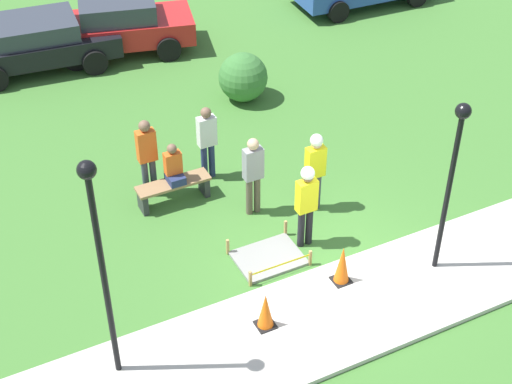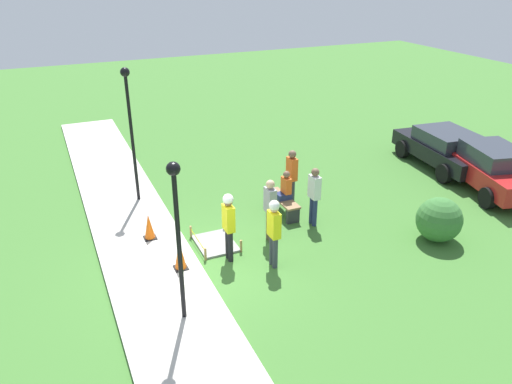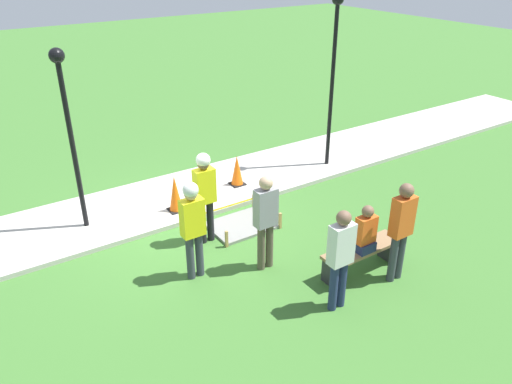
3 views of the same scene
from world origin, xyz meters
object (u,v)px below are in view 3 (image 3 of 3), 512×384
object	(u,v)px
bystander_in_white_shirt	(266,217)
lamppost_near	(67,114)
park_bench	(362,255)
person_seated_on_bench	(364,233)
lamppost_far	(334,59)
traffic_cone_near_patch	(237,170)
bystander_in_orange_shirt	(401,226)
traffic_cone_far_patch	(175,194)
bystander_in_gray_shirt	(340,255)
worker_supervisor	(193,222)
worker_assistant	(205,190)

from	to	relation	value
bystander_in_white_shirt	lamppost_near	size ratio (longest dim) A/B	0.51
park_bench	person_seated_on_bench	world-z (taller)	person_seated_on_bench
park_bench	person_seated_on_bench	distance (m)	0.52
park_bench	lamppost_far	xyz separation A→B (m)	(-2.57, -3.92, 2.48)
lamppost_far	traffic_cone_near_patch	bearing A→B (deg)	-4.98
bystander_in_orange_shirt	lamppost_near	world-z (taller)	lamppost_near
traffic_cone_far_patch	lamppost_far	bearing A→B (deg)	-178.18
bystander_in_gray_shirt	worker_supervisor	bearing A→B (deg)	-52.99
traffic_cone_near_patch	person_seated_on_bench	bearing A→B (deg)	90.11
traffic_cone_far_patch	lamppost_near	xyz separation A→B (m)	(1.84, -0.45, 1.98)
person_seated_on_bench	worker_supervisor	world-z (taller)	worker_supervisor
traffic_cone_near_patch	worker_supervisor	world-z (taller)	worker_supervisor
traffic_cone_far_patch	bystander_in_orange_shirt	xyz separation A→B (m)	(-2.21, 4.26, 0.57)
worker_supervisor	lamppost_far	distance (m)	5.91
bystander_in_white_shirt	bystander_in_orange_shirt	bearing A→B (deg)	137.84
person_seated_on_bench	worker_assistant	xyz separation A→B (m)	(1.76, -2.50, 0.28)
person_seated_on_bench	bystander_in_gray_shirt	xyz separation A→B (m)	(0.97, 0.45, 0.16)
park_bench	person_seated_on_bench	xyz separation A→B (m)	(0.06, 0.05, 0.51)
park_bench	bystander_in_white_shirt	distance (m)	1.87
traffic_cone_far_patch	lamppost_far	world-z (taller)	lamppost_far
traffic_cone_far_patch	worker_assistant	xyz separation A→B (m)	(-0.04, 1.33, 0.64)
person_seated_on_bench	lamppost_far	world-z (taller)	lamppost_far
traffic_cone_far_patch	lamppost_far	distance (m)	5.01
worker_assistant	worker_supervisor	bearing A→B (deg)	51.75
person_seated_on_bench	bystander_in_white_shirt	bearing A→B (deg)	-40.83
traffic_cone_far_patch	lamppost_far	xyz separation A→B (m)	(-4.43, -0.14, 2.33)
bystander_in_white_shirt	park_bench	bearing A→B (deg)	141.67
bystander_in_orange_shirt	lamppost_far	distance (m)	5.23
traffic_cone_far_patch	worker_supervisor	size ratio (longest dim) A/B	0.44
traffic_cone_far_patch	worker_assistant	bearing A→B (deg)	91.72
bystander_in_white_shirt	worker_assistant	bearing A→B (deg)	-71.55
park_bench	lamppost_far	size ratio (longest dim) A/B	0.38
bystander_in_orange_shirt	bystander_in_gray_shirt	distance (m)	1.38
person_seated_on_bench	bystander_in_orange_shirt	size ratio (longest dim) A/B	0.48
person_seated_on_bench	traffic_cone_far_patch	bearing A→B (deg)	-64.82
traffic_cone_near_patch	bystander_in_orange_shirt	distance (m)	4.69
worker_assistant	bystander_in_gray_shirt	xyz separation A→B (m)	(-0.80, 2.95, -0.12)
traffic_cone_near_patch	bystander_in_orange_shirt	xyz separation A→B (m)	(-0.42, 4.63, 0.61)
bystander_in_gray_shirt	person_seated_on_bench	bearing A→B (deg)	-155.23
traffic_cone_near_patch	bystander_in_orange_shirt	bearing A→B (deg)	95.20
traffic_cone_near_patch	lamppost_near	world-z (taller)	lamppost_near
park_bench	lamppost_near	world-z (taller)	lamppost_near
lamppost_far	lamppost_near	bearing A→B (deg)	-2.79
person_seated_on_bench	bystander_in_orange_shirt	world-z (taller)	bystander_in_orange_shirt
traffic_cone_near_patch	bystander_in_gray_shirt	xyz separation A→B (m)	(0.96, 4.65, 0.56)
lamppost_far	bystander_in_white_shirt	bearing A→B (deg)	35.93
person_seated_on_bench	lamppost_near	bearing A→B (deg)	-49.64
lamppost_near	lamppost_far	world-z (taller)	lamppost_far
traffic_cone_far_patch	worker_supervisor	distance (m)	2.44
traffic_cone_far_patch	traffic_cone_near_patch	bearing A→B (deg)	-168.32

